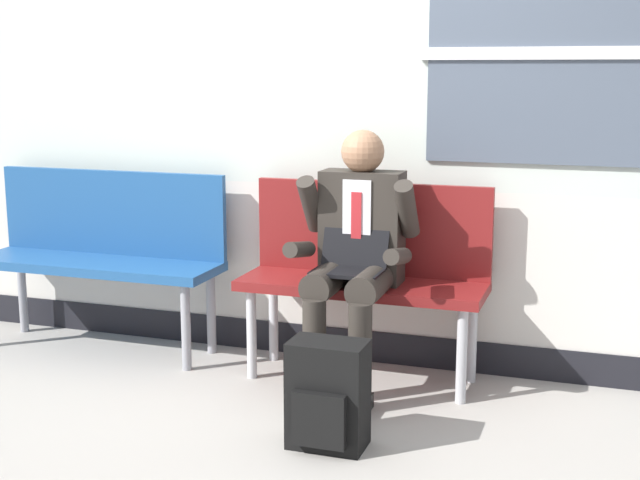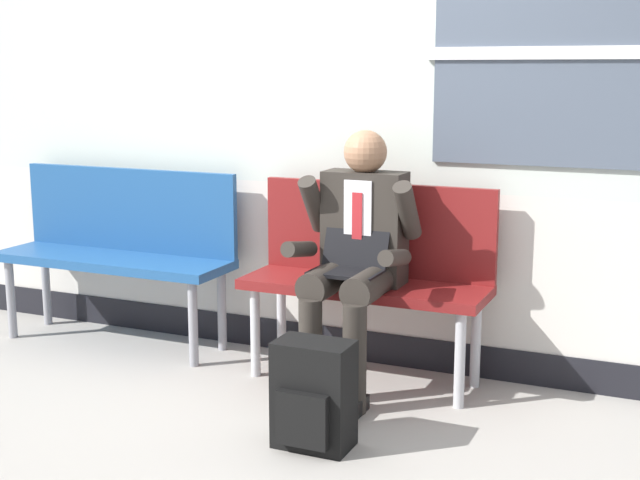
{
  "view_description": "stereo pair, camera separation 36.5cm",
  "coord_description": "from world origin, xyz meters",
  "px_view_note": "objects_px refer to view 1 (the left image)",
  "views": [
    {
      "loc": [
        1.46,
        -3.75,
        1.55
      ],
      "look_at": [
        0.15,
        0.11,
        0.75
      ],
      "focal_mm": 49.18,
      "sensor_mm": 36.0,
      "label": 1
    },
    {
      "loc": [
        1.8,
        -3.62,
        1.55
      ],
      "look_at": [
        0.15,
        0.11,
        0.75
      ],
      "focal_mm": 49.18,
      "sensor_mm": 36.0,
      "label": 2
    }
  ],
  "objects_px": {
    "bench_empty": "(103,245)",
    "bench_with_person": "(366,265)",
    "person_seated": "(354,253)",
    "backpack": "(327,396)"
  },
  "relations": [
    {
      "from": "bench_with_person",
      "to": "person_seated",
      "type": "relative_size",
      "value": 0.97
    },
    {
      "from": "bench_with_person",
      "to": "backpack",
      "type": "bearing_deg",
      "value": -84.18
    },
    {
      "from": "bench_with_person",
      "to": "person_seated",
      "type": "xyz_separation_m",
      "value": [
        -0.0,
        -0.21,
        0.1
      ]
    },
    {
      "from": "bench_with_person",
      "to": "bench_empty",
      "type": "bearing_deg",
      "value": 179.95
    },
    {
      "from": "bench_with_person",
      "to": "bench_empty",
      "type": "distance_m",
      "value": 1.52
    },
    {
      "from": "person_seated",
      "to": "backpack",
      "type": "distance_m",
      "value": 0.83
    },
    {
      "from": "bench_empty",
      "to": "bench_with_person",
      "type": "bearing_deg",
      "value": -0.05
    },
    {
      "from": "bench_with_person",
      "to": "bench_empty",
      "type": "relative_size",
      "value": 0.88
    },
    {
      "from": "bench_with_person",
      "to": "bench_empty",
      "type": "xyz_separation_m",
      "value": [
        -1.52,
        0.0,
        0.01
      ]
    },
    {
      "from": "bench_with_person",
      "to": "person_seated",
      "type": "bearing_deg",
      "value": -90.0
    }
  ]
}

